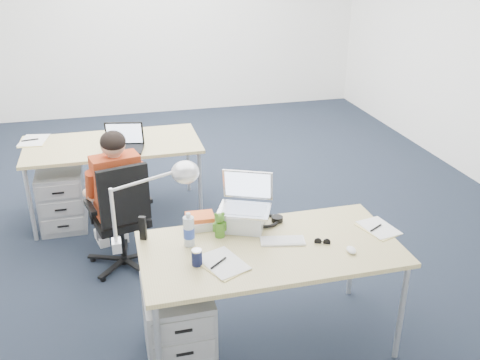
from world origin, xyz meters
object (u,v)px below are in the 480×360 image
Objects in this scene: can_koozie at (197,257)px; dark_laptop at (122,137)px; wireless_keyboard at (283,241)px; computer_mouse at (351,250)px; desk_near at (270,253)px; headphones at (265,220)px; desk_lamp at (142,206)px; far_cup at (136,137)px; sunglasses at (322,242)px; bear_figurine at (220,224)px; desk_far at (113,148)px; cordless_phone at (143,228)px; office_chair at (123,237)px; drawer_pedestal_far at (62,198)px; water_bottle at (189,229)px; drawer_pedestal_near at (178,326)px; book_stack at (201,221)px; silver_laptop at (244,204)px; seated_person at (114,195)px.

can_koozie is 0.30× the size of dark_laptop.
computer_mouse is (0.36, -0.22, 0.01)m from wireless_keyboard.
desk_near is 0.32m from headphones.
far_cup is at bearing 91.14° from desk_lamp.
can_koozie reaches higher than sunglasses.
desk_near is 2.19m from far_cup.
bear_figurine is at bearing 143.61° from desk_near.
cordless_phone reaches higher than desk_far.
cordless_phone is (0.13, -0.87, 0.54)m from office_chair.
drawer_pedestal_far is 2.14m from water_bottle.
water_bottle reaches higher than drawer_pedestal_far.
sunglasses is at bearing 0.13° from drawer_pedestal_near.
water_bottle reaches higher than wireless_keyboard.
drawer_pedestal_far is 2.79× the size of book_stack.
silver_laptop is 2.21× the size of cordless_phone.
desk_lamp is (-1.08, 0.23, 0.27)m from sunglasses.
computer_mouse is at bearing -5.96° from can_koozie.
sunglasses is at bearing -65.08° from far_cup.
bear_figurine is at bearing -56.94° from book_stack.
desk_lamp is at bearing -86.24° from desk_far.
dark_laptop reaches higher than bear_figurine.
seated_person is 5.19× the size of water_bottle.
can_koozie is (-0.53, -0.39, 0.03)m from headphones.
desk_far is 4.66× the size of dark_laptop.
desk_near is at bearing -43.33° from book_stack.
silver_laptop reaches higher than drawer_pedestal_near.
desk_lamp is at bearing -157.39° from book_stack.
water_bottle reaches higher than office_chair.
drawer_pedestal_near is 1.04m from sunglasses.
sunglasses is (0.27, -0.35, -0.01)m from headphones.
desk_far is 2.84× the size of desk_lamp.
book_stack reaches higher than sunglasses.
can_koozie is 0.24m from water_bottle.
sunglasses reaches higher than desk_far.
dark_laptop is (-0.42, 1.55, 0.08)m from book_stack.
wireless_keyboard is (0.97, -2.08, 0.05)m from desk_far.
water_bottle is 1.29× the size of bear_figurine.
computer_mouse is at bearing -60.87° from seated_person.
office_chair is 2.75× the size of dark_laptop.
can_koozie is at bearing -156.67° from wireless_keyboard.
computer_mouse is 2.53m from far_cup.
can_koozie is 0.59× the size of bear_figurine.
silver_laptop is 1.79× the size of book_stack.
office_chair is 9.31× the size of can_koozie.
office_chair is 3.39× the size of wireless_keyboard.
book_stack is at bearing -74.17° from seated_person.
office_chair is at bearing 121.95° from book_stack.
book_stack is 1.76m from far_cup.
sunglasses is at bearing -7.87° from wireless_keyboard.
can_koozie is at bearing -85.02° from far_cup.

